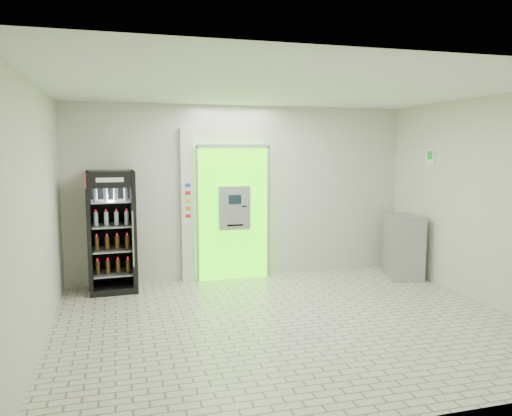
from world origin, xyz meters
name	(u,v)px	position (x,y,z in m)	size (l,w,h in m)	color
ground	(290,322)	(0.00, 0.00, 0.00)	(6.00, 6.00, 0.00)	beige
room_shell	(291,182)	(0.00, 0.00, 1.84)	(6.00, 6.00, 6.00)	beige
atm_assembly	(233,212)	(-0.20, 2.41, 1.17)	(1.30, 0.24, 2.33)	#39EC01
pillar	(188,206)	(-0.98, 2.45, 1.30)	(0.22, 0.11, 2.60)	silver
beverage_cooler	(112,234)	(-2.22, 2.18, 0.92)	(0.75, 0.70, 1.92)	black
steel_cabinet	(403,246)	(2.71, 1.69, 0.55)	(0.80, 0.96, 1.11)	#989A9F
exit_sign	(430,157)	(2.99, 1.40, 2.12)	(0.02, 0.22, 0.26)	white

